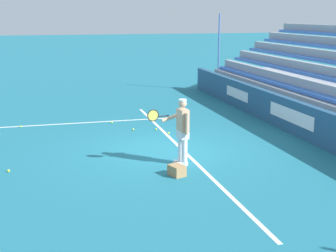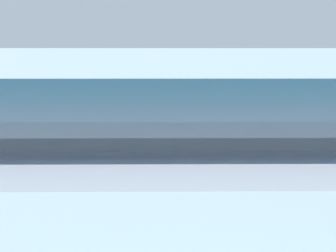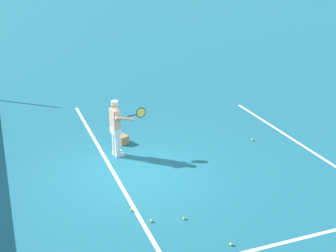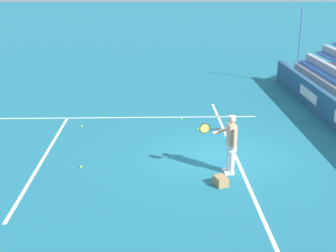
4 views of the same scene
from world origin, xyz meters
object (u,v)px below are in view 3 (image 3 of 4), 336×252
Objects in this scene: tennis_ball_on_baseline at (231,244)px; tennis_ball_far_right at (252,140)px; tennis_player at (116,127)px; tennis_ball_toward_net at (132,210)px; tennis_ball_midcourt at (151,221)px; tennis_ball_near_player at (184,218)px; ball_box_cardboard at (122,139)px.

tennis_ball_far_right is at bearing 145.39° from tennis_ball_on_baseline.
tennis_ball_toward_net is (3.13, -0.48, -0.86)m from tennis_player.
tennis_ball_far_right is 1.00× the size of tennis_ball_toward_net.
tennis_player reaches higher than tennis_ball_toward_net.
tennis_ball_toward_net is 1.00× the size of tennis_ball_midcourt.
tennis_ball_midcourt is at bearing -102.44° from tennis_ball_near_player.
ball_box_cardboard reaches higher than tennis_ball_toward_net.
tennis_ball_far_right is at bearing 125.76° from tennis_ball_midcourt.
tennis_player is 25.98× the size of tennis_ball_far_right.
tennis_player reaches higher than tennis_ball_midcourt.
tennis_ball_far_right is at bearing 83.73° from tennis_player.
ball_box_cardboard is at bearing -173.00° from tennis_ball_on_baseline.
tennis_ball_on_baseline is 1.00× the size of tennis_ball_midcourt.
tennis_player reaches higher than tennis_ball_on_baseline.
tennis_ball_toward_net and tennis_ball_midcourt have the same top height.
tennis_player reaches higher than tennis_ball_far_right.
tennis_player is 4.29× the size of ball_box_cardboard.
ball_box_cardboard is 6.06× the size of tennis_ball_midcourt.
ball_box_cardboard reaches higher than tennis_ball_on_baseline.
tennis_ball_toward_net is at bearing -142.14° from tennis_ball_on_baseline.
tennis_ball_far_right is at bearing 132.18° from tennis_ball_near_player.
tennis_ball_toward_net is at bearing -155.05° from tennis_ball_midcourt.
ball_box_cardboard reaches higher than tennis_ball_midcourt.
tennis_ball_near_player is (3.43, -3.78, 0.00)m from tennis_ball_far_right.
tennis_ball_near_player and tennis_ball_midcourt have the same top height.
tennis_ball_near_player is 0.76m from tennis_ball_midcourt.
tennis_ball_near_player and tennis_ball_on_baseline have the same top height.
tennis_ball_near_player is at bearing 2.26° from ball_box_cardboard.
tennis_ball_midcourt is (4.57, -0.56, -0.10)m from ball_box_cardboard.
ball_box_cardboard is at bearing -108.22° from tennis_ball_far_right.
tennis_ball_toward_net and tennis_ball_near_player have the same top height.
tennis_player is at bearing 176.95° from tennis_ball_midcourt.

